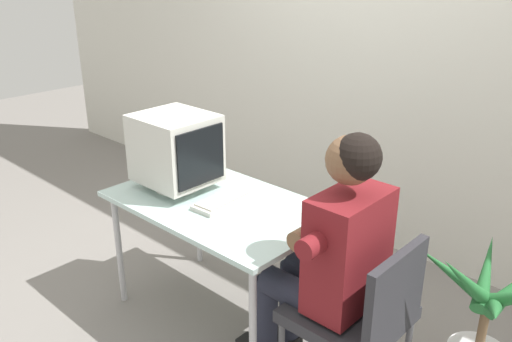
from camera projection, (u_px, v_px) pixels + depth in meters
name	position (u px, v px, depth m)	size (l,w,h in m)	color
ground_plane	(222.00, 313.00, 3.10)	(12.00, 12.00, 0.00)	gray
wall_back	(413.00, 31.00, 3.30)	(8.00, 0.10, 3.00)	silver
desk	(219.00, 212.00, 2.85)	(1.19, 0.73, 0.72)	#B7B7BC
crt_monitor	(176.00, 149.00, 2.92)	(0.42, 0.37, 0.42)	silver
keyboard	(227.00, 199.00, 2.83)	(0.16, 0.41, 0.03)	silver
office_chair	(361.00, 311.00, 2.32)	(0.47, 0.47, 0.84)	#4C4C51
person_seated	(330.00, 253.00, 2.35)	(0.67, 0.59, 1.29)	maroon
potted_plant	(480.00, 340.00, 2.35)	(0.67, 0.66, 0.85)	silver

